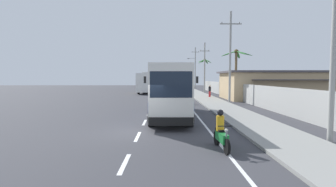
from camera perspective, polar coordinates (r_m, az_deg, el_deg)
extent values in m
plane|color=#3A3A3F|center=(13.31, -6.51, -8.81)|extent=(160.00, 160.00, 0.00)
cube|color=gray|center=(23.71, 12.77, -3.19)|extent=(3.20, 90.00, 0.14)
cube|color=white|center=(8.67, -10.04, -15.71)|extent=(0.16, 2.00, 0.01)
cube|color=white|center=(12.27, -7.05, -9.87)|extent=(0.16, 2.00, 0.01)
cube|color=white|center=(15.95, -5.47, -6.69)|extent=(0.16, 2.00, 0.01)
cube|color=white|center=(19.68, -4.50, -4.71)|extent=(0.16, 2.00, 0.01)
cube|color=white|center=(23.42, -3.85, -3.36)|extent=(0.16, 2.00, 0.01)
cube|color=white|center=(27.18, -3.37, -2.38)|extent=(0.16, 2.00, 0.01)
cube|color=white|center=(30.94, -3.01, -1.63)|extent=(0.16, 2.00, 0.01)
cube|color=white|center=(34.71, -2.73, -1.05)|extent=(0.16, 2.00, 0.01)
cube|color=white|center=(38.48, -2.51, -0.59)|extent=(0.16, 2.00, 0.01)
cube|color=white|center=(42.25, -2.32, -0.20)|extent=(0.16, 2.00, 0.01)
cube|color=white|center=(46.03, -2.17, 0.12)|extent=(0.16, 2.00, 0.01)
cube|color=white|center=(49.81, -2.03, 0.39)|extent=(0.16, 2.00, 0.01)
cube|color=white|center=(53.59, -1.92, 0.62)|extent=(0.16, 2.00, 0.01)
cube|color=white|center=(57.37, -1.82, 0.83)|extent=(0.16, 2.00, 0.01)
cube|color=white|center=(61.15, -1.74, 1.00)|extent=(0.16, 2.00, 0.01)
cube|color=white|center=(28.16, 4.34, -2.17)|extent=(0.14, 70.00, 0.01)
cube|color=#B2B2AD|center=(28.50, 18.41, -0.15)|extent=(0.24, 60.00, 2.12)
cube|color=silver|center=(18.23, 0.61, 1.03)|extent=(2.55, 10.99, 3.28)
cube|color=#192333|center=(18.41, 0.61, 2.85)|extent=(2.57, 10.12, 1.05)
cube|color=#192333|center=(12.77, 0.72, 2.10)|extent=(2.21, 0.13, 1.38)
cube|color=blue|center=(18.28, 0.61, -1.28)|extent=(2.59, 10.78, 0.59)
cube|color=black|center=(12.88, 0.71, -6.53)|extent=(2.36, 0.19, 0.44)
cube|color=#B7B7B7|center=(19.60, 0.60, 6.42)|extent=(1.35, 2.43, 0.28)
cube|color=black|center=(13.06, 6.79, 3.19)|extent=(0.12, 0.08, 0.36)
cube|color=black|center=(13.04, -5.37, 3.20)|extent=(0.12, 0.08, 0.36)
cylinder|color=black|center=(14.62, 5.31, -5.60)|extent=(0.33, 1.04, 1.04)
cylinder|color=black|center=(14.61, -3.97, -5.60)|extent=(0.33, 1.04, 1.04)
cylinder|color=black|center=(21.66, 3.69, -2.56)|extent=(0.33, 1.04, 1.04)
cylinder|color=black|center=(21.65, -2.54, -2.55)|extent=(0.33, 1.04, 1.04)
cube|color=white|center=(46.99, -4.61, 2.64)|extent=(3.37, 11.99, 3.26)
cube|color=#192333|center=(46.79, -4.66, 3.34)|extent=(3.33, 11.05, 1.04)
cube|color=#192333|center=(52.80, -3.64, 3.29)|extent=(2.24, 0.28, 1.37)
cube|color=orange|center=(47.01, -4.61, 1.75)|extent=(3.39, 11.76, 0.59)
cube|color=black|center=(52.94, -3.62, 1.22)|extent=(2.39, 0.35, 0.44)
cube|color=#B7B7B7|center=(45.53, -4.91, 4.84)|extent=(1.54, 2.70, 0.28)
cube|color=black|center=(52.80, -5.18, 3.55)|extent=(0.13, 0.09, 0.36)
cube|color=black|center=(52.42, -2.16, 3.56)|extent=(0.13, 0.09, 0.36)
cylinder|color=black|center=(51.32, -5.22, 1.05)|extent=(0.40, 1.06, 1.04)
cylinder|color=black|center=(50.98, -2.57, 1.05)|extent=(0.40, 1.06, 1.04)
cylinder|color=black|center=(43.75, -6.86, 0.59)|extent=(0.40, 1.06, 1.04)
cylinder|color=black|center=(43.36, -3.76, 0.58)|extent=(0.40, 1.06, 1.04)
cylinder|color=black|center=(9.62, 13.49, -11.95)|extent=(0.14, 0.61, 0.60)
cylinder|color=black|center=(10.87, 11.25, -10.08)|extent=(0.16, 0.61, 0.60)
cube|color=#1E7F38|center=(10.14, 12.40, -9.83)|extent=(0.32, 1.11, 0.36)
cube|color=black|center=(10.38, 11.93, -8.38)|extent=(0.28, 0.62, 0.12)
cylinder|color=gray|center=(9.65, 13.29, -10.05)|extent=(0.08, 0.32, 0.67)
cylinder|color=black|center=(9.65, 13.15, -7.37)|extent=(0.56, 0.08, 0.04)
sphere|color=#EAEACC|center=(9.57, 13.36, -8.33)|extent=(0.14, 0.14, 0.14)
cylinder|color=gold|center=(10.27, 12.03, -6.77)|extent=(0.32, 0.32, 0.61)
sphere|color=black|center=(10.20, 12.06, -4.37)|extent=(0.26, 0.26, 0.26)
cylinder|color=black|center=(26.40, 4.48, -1.91)|extent=(0.13, 0.60, 0.60)
cylinder|color=black|center=(27.75, 4.08, -1.64)|extent=(0.15, 0.61, 0.60)
cube|color=gold|center=(27.01, 4.29, -1.32)|extent=(0.30, 1.11, 0.36)
cube|color=black|center=(27.28, 4.21, -0.85)|extent=(0.27, 0.61, 0.12)
cylinder|color=gray|center=(26.50, 4.45, -1.24)|extent=(0.08, 0.32, 0.67)
cylinder|color=black|center=(26.56, 4.42, -0.28)|extent=(0.56, 0.07, 0.04)
sphere|color=#EAEACC|center=(26.45, 4.45, -0.60)|extent=(0.14, 0.14, 0.14)
cylinder|color=#2D7A47|center=(27.21, 4.22, -0.24)|extent=(0.32, 0.32, 0.58)
sphere|color=blue|center=(27.19, 4.23, 0.65)|extent=(0.26, 0.26, 0.26)
cylinder|color=red|center=(35.54, 9.66, -0.11)|extent=(0.28, 0.28, 0.81)
cylinder|color=black|center=(35.50, 9.67, 1.06)|extent=(0.36, 0.36, 0.64)
sphere|color=beige|center=(35.48, 9.68, 1.75)|extent=(0.24, 0.24, 0.24)
cylinder|color=#9E9E99|center=(13.08, 34.09, 9.03)|extent=(0.24, 0.24, 8.47)
cylinder|color=#9E9E99|center=(28.54, 14.22, 8.05)|extent=(0.24, 0.24, 10.20)
cube|color=#9E9E99|center=(29.07, 14.35, 15.40)|extent=(2.43, 0.12, 0.12)
cylinder|color=#4C4742|center=(28.87, 12.41, 15.76)|extent=(0.08, 0.08, 0.16)
cylinder|color=#4C4742|center=(29.35, 16.26, 15.49)|extent=(0.08, 0.08, 0.16)
cylinder|color=#9E9E99|center=(44.91, 8.49, 5.83)|extent=(0.24, 0.24, 9.15)
cube|color=#9E9E99|center=(45.13, 8.52, 9.75)|extent=(1.80, 0.12, 0.12)
cylinder|color=#4C4742|center=(45.04, 7.60, 9.92)|extent=(0.08, 0.08, 0.16)
cylinder|color=#4C4742|center=(45.26, 9.44, 9.87)|extent=(0.08, 0.08, 0.16)
cylinder|color=#9E9E99|center=(61.60, 6.35, 5.83)|extent=(0.24, 0.24, 10.38)
cube|color=#9E9E99|center=(61.88, 6.37, 9.54)|extent=(1.89, 0.12, 0.12)
cylinder|color=#4C4742|center=(61.81, 5.67, 9.67)|extent=(0.08, 0.08, 0.16)
cylinder|color=#4C4742|center=(61.98, 7.08, 9.64)|extent=(0.08, 0.08, 0.16)
cylinder|color=#9E9E99|center=(61.64, 5.55, 8.13)|extent=(1.74, 0.09, 0.09)
cube|color=#4C4C51|center=(61.56, 4.74, 8.09)|extent=(0.44, 0.24, 0.14)
cylinder|color=brown|center=(53.48, 8.49, 4.13)|extent=(0.27, 0.27, 6.63)
ellipsoid|color=#3D893D|center=(53.83, 9.28, 7.39)|extent=(1.58, 0.61, 0.80)
ellipsoid|color=#3D893D|center=(54.22, 8.89, 7.31)|extent=(1.19, 1.41, 0.91)
ellipsoid|color=#3D893D|center=(54.30, 8.15, 7.48)|extent=(0.84, 1.64, 0.59)
ellipsoid|color=#3D893D|center=(53.84, 7.79, 7.36)|extent=(1.49, 1.04, 0.88)
ellipsoid|color=#3D893D|center=(53.26, 7.78, 7.51)|extent=(1.62, 0.82, 0.67)
ellipsoid|color=#3D893D|center=(52.82, 8.47, 7.60)|extent=(0.71, 1.65, 0.57)
ellipsoid|color=#3D893D|center=(52.99, 9.06, 7.59)|extent=(1.11, 1.58, 0.55)
sphere|color=brown|center=(53.61, 8.53, 7.73)|extent=(0.56, 0.56, 0.56)
cylinder|color=brown|center=(31.63, 15.48, 3.83)|extent=(0.29, 0.29, 6.04)
ellipsoid|color=#337F33|center=(31.89, 17.32, 8.88)|extent=(2.01, 0.67, 0.70)
ellipsoid|color=#337F33|center=(32.67, 15.92, 8.63)|extent=(1.23, 1.87, 0.87)
ellipsoid|color=#337F33|center=(32.09, 13.89, 8.95)|extent=(1.84, 1.41, 0.65)
ellipsoid|color=#337F33|center=(31.11, 14.25, 9.10)|extent=(1.92, 1.24, 0.67)
ellipsoid|color=#337F33|center=(30.96, 16.56, 9.06)|extent=(0.93, 1.99, 0.70)
sphere|color=brown|center=(31.79, 15.57, 9.37)|extent=(0.56, 0.56, 0.56)
cube|color=tan|center=(36.11, 24.00, 1.60)|extent=(13.81, 8.06, 3.51)
cube|color=#4C474C|center=(36.10, 24.08, 4.57)|extent=(14.64, 8.55, 0.24)
cube|color=#4C474C|center=(32.15, 27.27, 2.85)|extent=(9.67, 0.80, 0.10)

